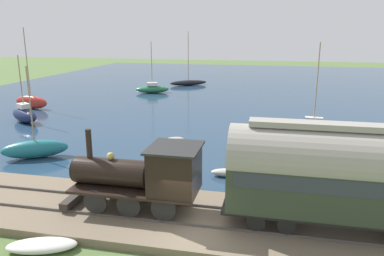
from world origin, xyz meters
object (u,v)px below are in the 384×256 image
passenger_coach (345,174)px  steam_locomotive (147,173)px  rowboat_mid_harbor (307,171)px  sailboat_red (31,102)px  sailboat_navy (24,114)px  rowboat_far_out (171,141)px  beached_dinghy (42,246)px  sailboat_green (152,89)px  rowboat_off_pier (228,173)px  sailboat_black (188,82)px  sailboat_yellow (313,127)px  sailboat_teal (35,149)px

passenger_coach → steam_locomotive: bearing=90.0°
rowboat_mid_harbor → sailboat_red: bearing=113.7°
sailboat_navy → rowboat_mid_harbor: bearing=-76.9°
passenger_coach → rowboat_far_out: 15.98m
passenger_coach → sailboat_navy: size_ratio=1.54×
steam_locomotive → beached_dinghy: size_ratio=2.15×
sailboat_green → rowboat_off_pier: (-29.31, -14.44, -0.34)m
sailboat_navy → rowboat_off_pier: sailboat_navy is taller
sailboat_navy → rowboat_mid_harbor: size_ratio=2.60×
sailboat_green → rowboat_mid_harbor: sailboat_green is taller
beached_dinghy → sailboat_navy: bearing=37.2°
sailboat_black → rowboat_far_out: (-32.05, -5.96, -0.21)m
rowboat_mid_harbor → passenger_coach: bearing=-124.4°
sailboat_yellow → beached_dinghy: size_ratio=2.57×
rowboat_far_out → beached_dinghy: rowboat_far_out is taller
sailboat_black → rowboat_off_pier: 39.37m
rowboat_off_pier → rowboat_mid_harbor: (1.39, -4.70, -0.03)m
sailboat_yellow → rowboat_off_pier: size_ratio=3.57×
sailboat_navy → sailboat_teal: size_ratio=1.01×
sailboat_teal → rowboat_off_pier: size_ratio=2.94×
passenger_coach → sailboat_black: size_ratio=1.16×
steam_locomotive → rowboat_mid_harbor: bearing=-46.6°
steam_locomotive → beached_dinghy: bearing=136.5°
sailboat_red → rowboat_mid_harbor: 32.48m
steam_locomotive → sailboat_red: bearing=44.4°
rowboat_far_out → sailboat_black: bearing=-37.5°
steam_locomotive → rowboat_far_out: size_ratio=2.67×
rowboat_far_out → beached_dinghy: bearing=127.4°
sailboat_green → beached_dinghy: sailboat_green is taller
sailboat_yellow → sailboat_teal: 22.12m
steam_locomotive → sailboat_yellow: size_ratio=0.83×
steam_locomotive → sailboat_yellow: bearing=-27.6°
sailboat_green → rowboat_mid_harbor: 33.86m
sailboat_yellow → rowboat_far_out: size_ratio=3.19×
sailboat_red → sailboat_black: (21.97, -13.30, -0.31)m
sailboat_yellow → steam_locomotive: bearing=160.2°
sailboat_yellow → rowboat_mid_harbor: size_ratio=3.13×
sailboat_green → steam_locomotive: bearing=-177.7°
sailboat_yellow → rowboat_off_pier: sailboat_yellow is taller
sailboat_yellow → rowboat_far_out: (-5.47, 11.05, -0.35)m
passenger_coach → sailboat_green: bearing=29.4°
steam_locomotive → sailboat_black: bearing=10.4°
sailboat_red → sailboat_green: bearing=-26.7°
steam_locomotive → sailboat_green: size_ratio=0.90×
passenger_coach → sailboat_teal: 20.20m
steam_locomotive → sailboat_red: sailboat_red is taller
sailboat_teal → rowboat_mid_harbor: bearing=-117.4°
rowboat_off_pier → beached_dinghy: 11.39m
sailboat_red → sailboat_teal: size_ratio=1.41×
steam_locomotive → passenger_coach: (0.00, -8.49, 0.68)m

